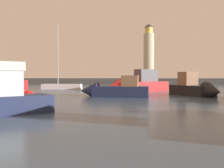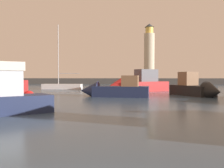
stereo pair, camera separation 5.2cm
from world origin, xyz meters
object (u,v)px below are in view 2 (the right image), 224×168
motorboat_2 (111,90)px  mooring_buoy (29,96)px  motorboat_4 (6,84)px  motorboat_6 (136,84)px  lighthouse (149,53)px  sailboat_moored (62,86)px  motorboat_0 (197,89)px

motorboat_2 → mooring_buoy: bearing=-138.2°
motorboat_4 → motorboat_6: (16.02, 2.75, -0.17)m
lighthouse → motorboat_4: bearing=-119.8°
motorboat_6 → lighthouse: bearing=82.7°
motorboat_6 → sailboat_moored: (-11.37, 6.03, -0.47)m
mooring_buoy → motorboat_4: bearing=123.9°
motorboat_0 → motorboat_2: bearing=-172.1°
mooring_buoy → motorboat_6: bearing=56.6°
motorboat_6 → motorboat_0: bearing=-48.5°
motorboat_2 → motorboat_4: (-13.33, 5.19, 0.45)m
motorboat_2 → motorboat_6: 8.39m
motorboat_0 → sailboat_moored: size_ratio=0.67×
lighthouse → sailboat_moored: lighthouse is taller
motorboat_2 → mooring_buoy: motorboat_2 is taller
motorboat_6 → motorboat_4: bearing=-170.3°
motorboat_0 → motorboat_2: 8.73m
motorboat_2 → sailboat_moored: 16.45m
lighthouse → motorboat_6: lighthouse is taller
motorboat_4 → mooring_buoy: 12.89m
motorboat_0 → mooring_buoy: (-14.80, -6.71, -0.30)m
sailboat_moored → mooring_buoy: bearing=-82.6°
lighthouse → motorboat_4: lighthouse is taller
motorboat_6 → mooring_buoy: motorboat_6 is taller
motorboat_4 → mooring_buoy: (7.18, -10.69, -0.68)m
mooring_buoy → motorboat_0: bearing=24.4°
motorboat_4 → sailboat_moored: size_ratio=0.89×
sailboat_moored → motorboat_6: bearing=-27.9°
sailboat_moored → mooring_buoy: size_ratio=11.37×
motorboat_0 → mooring_buoy: motorboat_0 is taller
motorboat_0 → motorboat_4: bearing=169.7°
motorboat_6 → mooring_buoy: bearing=-123.4°
motorboat_4 → mooring_buoy: bearing=-56.1°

